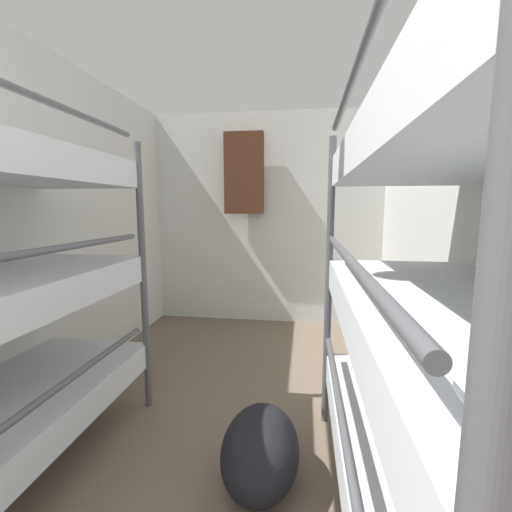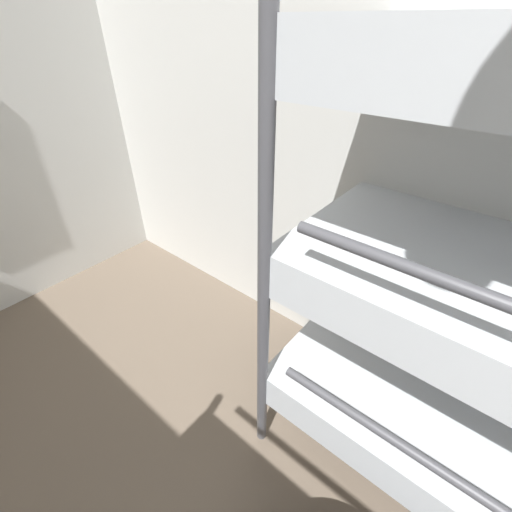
# 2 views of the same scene
# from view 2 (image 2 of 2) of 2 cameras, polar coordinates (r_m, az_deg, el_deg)

# --- Properties ---
(wall_right) EXTENTS (0.06, 4.43, 2.45)m
(wall_right) POSITION_cam_2_polar(r_m,az_deg,el_deg) (1.52, 27.88, 14.90)
(wall_right) COLOR silver
(wall_right) RESTS_ON ground_plane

